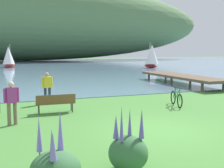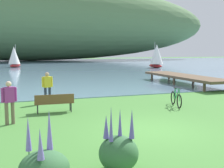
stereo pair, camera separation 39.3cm
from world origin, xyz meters
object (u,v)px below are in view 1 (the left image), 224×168
Objects in this scene: sailboat_mid_bay at (9,57)px; sailboat_toward_hillside at (152,56)px; person_at_shoreline at (47,86)px; bicycle_beside_path at (176,98)px; person_on_the_grass at (12,100)px; park_bench_near_camera at (56,102)px.

sailboat_toward_hillside is at bearing -22.52° from sailboat_mid_bay.
bicycle_beside_path is at bearing -26.59° from person_at_shoreline.
person_at_shoreline is at bearing -128.45° from sailboat_toward_hillside.
sailboat_toward_hillside is (20.78, 26.18, 1.07)m from person_at_shoreline.
sailboat_toward_hillside is at bearing 63.53° from bicycle_beside_path.
person_on_the_grass is at bearing -115.12° from person_at_shoreline.
person_on_the_grass is (-1.92, -4.10, 0.00)m from person_at_shoreline.
sailboat_mid_bay reaches higher than person_at_shoreline.
sailboat_mid_bay is at bearing 92.33° from park_bench_near_camera.
person_at_shoreline is at bearing -87.54° from sailboat_mid_bay.
person_at_shoreline is 0.44× the size of sailboat_mid_bay.
person_at_shoreline is 35.47m from sailboat_mid_bay.
person_on_the_grass is at bearing -126.86° from sailboat_toward_hillside.
park_bench_near_camera is at bearing -125.87° from sailboat_toward_hillside.
park_bench_near_camera is 2.58m from person_at_shoreline.
sailboat_mid_bay is (-1.52, 35.42, 0.89)m from person_at_shoreline.
sailboat_mid_bay is (0.40, 39.53, 0.89)m from person_on_the_grass.
sailboat_mid_bay is at bearing 92.46° from person_at_shoreline.
sailboat_toward_hillside is at bearing 54.13° from park_bench_near_camera.
sailboat_toward_hillside is (22.30, -9.25, 0.17)m from sailboat_mid_bay.
sailboat_toward_hillside reaches higher than person_on_the_grass.
person_at_shoreline is (-6.20, 3.10, 0.58)m from bicycle_beside_path.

